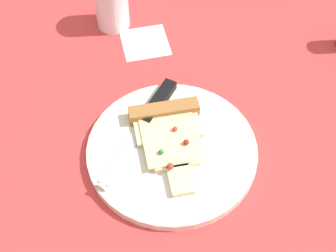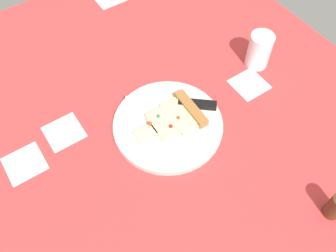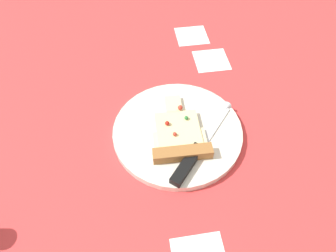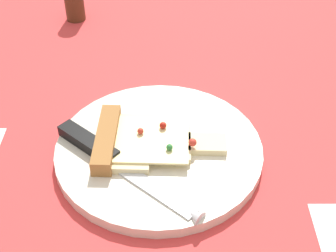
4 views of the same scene
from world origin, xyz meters
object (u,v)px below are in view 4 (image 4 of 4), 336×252
pizza_slice (141,141)px  pepper_shaker (76,3)px  plate (160,150)px  knife (114,159)px

pizza_slice → pepper_shaker: (-14.57, 39.04, 1.09)cm
pepper_shaker → plate: bearing=-66.3°
pizza_slice → knife: (-3.35, -3.31, -0.18)cm
knife → pepper_shaker: pepper_shaker is taller
plate → knife: (-5.95, -3.23, 1.40)cm
plate → pepper_shaker: 42.80cm
plate → pizza_slice: bearing=178.3°
pepper_shaker → knife: bearing=-75.2°
knife → pizza_slice: bearing=175.1°
plate → pepper_shaker: size_ratio=4.05×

